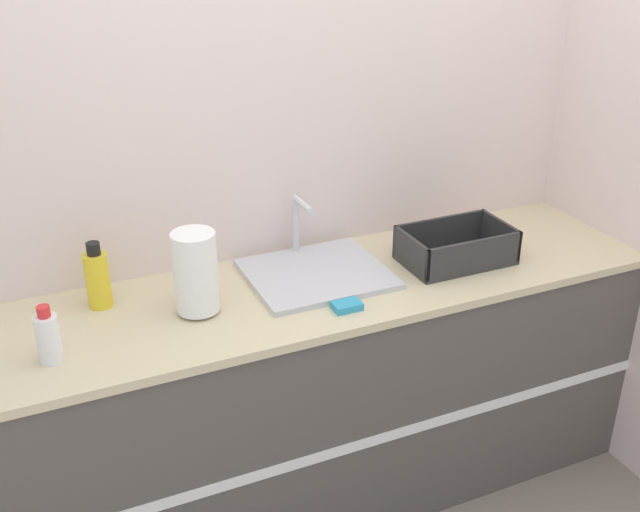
{
  "coord_description": "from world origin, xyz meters",
  "views": [
    {
      "loc": [
        -0.87,
        -1.74,
        2.07
      ],
      "look_at": [
        0.02,
        0.26,
        1.02
      ],
      "focal_mm": 42.0,
      "sensor_mm": 36.0,
      "label": 1
    }
  ],
  "objects": [
    {
      "name": "wall_right",
      "position": [
        1.23,
        0.29,
        1.3
      ],
      "size": [
        0.06,
        2.59,
        2.6
      ],
      "color": "silver",
      "rests_on": "ground_plane"
    },
    {
      "name": "wall_back",
      "position": [
        0.0,
        0.62,
        1.3
      ],
      "size": [
        4.81,
        0.06,
        2.6
      ],
      "color": "silver",
      "rests_on": "ground_plane"
    },
    {
      "name": "sink",
      "position": [
        0.04,
        0.36,
        0.91
      ],
      "size": [
        0.46,
        0.41,
        0.23
      ],
      "color": "silver",
      "rests_on": "counter_cabinet"
    },
    {
      "name": "bottle_white_spray",
      "position": [
        -0.84,
        0.18,
        0.97
      ],
      "size": [
        0.07,
        0.07,
        0.17
      ],
      "color": "white",
      "rests_on": "counter_cabinet"
    },
    {
      "name": "sponge",
      "position": [
        0.04,
        0.1,
        0.91
      ],
      "size": [
        0.09,
        0.06,
        0.02
      ],
      "color": "#3399BF",
      "rests_on": "counter_cabinet"
    },
    {
      "name": "counter_cabinet",
      "position": [
        0.0,
        0.29,
        0.45
      ],
      "size": [
        2.43,
        0.61,
        0.9
      ],
      "color": "#514C47",
      "rests_on": "ground_plane"
    },
    {
      "name": "paper_towel_roll",
      "position": [
        -0.39,
        0.28,
        1.03
      ],
      "size": [
        0.14,
        0.14,
        0.27
      ],
      "color": "#4C4C51",
      "rests_on": "counter_cabinet"
    },
    {
      "name": "bottle_yellow",
      "position": [
        -0.67,
        0.45,
        0.99
      ],
      "size": [
        0.08,
        0.08,
        0.22
      ],
      "color": "yellow",
      "rests_on": "counter_cabinet"
    },
    {
      "name": "dish_rack",
      "position": [
        0.54,
        0.26,
        0.94
      ],
      "size": [
        0.38,
        0.23,
        0.13
      ],
      "color": "#2D2D2D",
      "rests_on": "counter_cabinet"
    }
  ]
}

